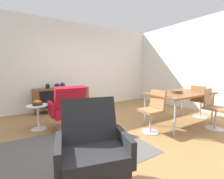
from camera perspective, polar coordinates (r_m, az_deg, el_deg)
ground_plane at (r=3.17m, az=0.51°, el=-16.08°), size 8.32×8.32×0.00m
wall_back at (r=5.29m, az=-15.08°, el=8.54°), size 6.80×0.12×2.80m
wall_right at (r=5.37m, az=30.88°, el=7.75°), size 0.12×5.60×2.80m
sideboard at (r=4.96m, az=-18.18°, el=-2.62°), size 1.60×0.45×0.72m
vase_cobalt at (r=4.92m, az=-17.90°, el=1.58°), size 0.13×0.13×0.16m
vase_sculptural_dark at (r=4.84m, az=-22.83°, el=1.18°), size 0.13×0.13×0.15m
vase_ceramic_small at (r=4.89m, az=-19.74°, el=1.34°), size 0.17×0.17×0.14m
dining_table at (r=3.88m, az=24.05°, el=-1.67°), size 1.60×0.90×0.74m
wooden_bowl_on_table at (r=3.78m, az=22.81°, el=-0.73°), size 0.26×0.26×0.06m
dining_chair_front_right at (r=3.96m, az=33.47°, el=-5.45°), size 0.42×0.45×0.86m
dining_chair_far_end at (r=4.68m, az=29.99°, el=-3.44°), size 0.43×0.40×0.86m
dining_chair_near_window at (r=3.23m, az=15.02°, el=-7.11°), size 0.44×0.42×0.86m
lounge_chair_red at (r=3.40m, az=-15.98°, el=-6.46°), size 0.73×0.66×0.95m
armchair_black_shell at (r=1.73m, az=-7.41°, el=-20.04°), size 0.82×0.79×0.95m
side_table_round at (r=3.66m, az=-25.79°, el=-8.30°), size 0.44×0.44×0.52m
fruit_bowl at (r=3.60m, az=-26.01°, el=-4.59°), size 0.20×0.20×0.11m
area_rug at (r=2.72m, az=-13.09°, el=-20.38°), size 2.20×1.70×0.01m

